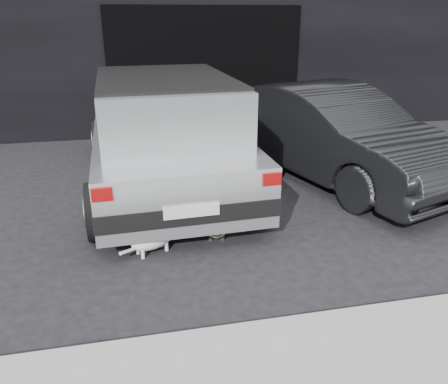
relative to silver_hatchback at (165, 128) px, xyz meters
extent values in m
plane|color=black|center=(0.12, -1.00, -0.90)|extent=(80.00, 80.00, 0.00)
cube|color=black|center=(1.12, 5.00, 1.60)|extent=(34.00, 4.00, 5.00)
cube|color=black|center=(1.12, 2.99, 0.40)|extent=(4.00, 0.10, 2.60)
cube|color=gray|center=(1.12, -3.60, -0.84)|extent=(18.00, 0.25, 0.12)
cube|color=silver|center=(0.00, 0.11, -0.34)|extent=(2.16, 4.53, 0.71)
cube|color=silver|center=(0.00, -0.11, 0.36)|extent=(1.87, 3.04, 0.71)
cube|color=black|center=(0.00, -0.11, 0.36)|extent=(1.87, 2.92, 0.57)
cube|color=black|center=(0.08, -2.03, -0.45)|extent=(2.01, 0.26, 0.21)
cube|color=black|center=(-0.09, 2.26, -0.45)|extent=(2.01, 0.26, 0.21)
cube|color=silver|center=(0.09, -2.13, -0.38)|extent=(0.59, 0.04, 0.14)
cube|color=#8C0707|center=(-0.79, -2.16, -0.10)|extent=(0.21, 0.04, 0.14)
cube|color=#8C0707|center=(0.96, -2.09, -0.10)|extent=(0.21, 0.04, 0.14)
cube|color=black|center=(0.00, -0.11, 0.74)|extent=(1.85, 2.74, 0.03)
cylinder|color=black|center=(-0.91, -1.52, -0.56)|extent=(0.28, 0.69, 0.69)
cylinder|color=slate|center=(-1.05, -1.53, -0.56)|extent=(0.04, 0.38, 0.38)
cylinder|color=black|center=(1.03, -1.45, -0.56)|extent=(0.28, 0.69, 0.69)
cylinder|color=slate|center=(1.17, -1.44, -0.56)|extent=(0.04, 0.38, 0.38)
cylinder|color=black|center=(-1.04, 1.62, -0.56)|extent=(0.28, 0.69, 0.69)
cylinder|color=slate|center=(-1.17, 1.61, -0.56)|extent=(0.04, 0.38, 0.38)
cylinder|color=black|center=(0.90, 1.69, -0.56)|extent=(0.28, 0.69, 0.69)
cylinder|color=slate|center=(1.04, 1.70, -0.56)|extent=(0.04, 0.38, 0.38)
imported|color=black|center=(2.58, -0.08, -0.19)|extent=(2.77, 4.57, 1.42)
ellipsoid|color=beige|center=(0.43, -1.69, -0.78)|extent=(0.37, 0.60, 0.22)
ellipsoid|color=beige|center=(0.40, -1.83, -0.76)|extent=(0.28, 0.28, 0.20)
ellipsoid|color=black|center=(0.38, -1.97, -0.72)|extent=(0.18, 0.16, 0.14)
sphere|color=black|center=(0.37, -2.04, -0.73)|extent=(0.06, 0.06, 0.06)
cone|color=black|center=(0.42, -1.96, -0.65)|extent=(0.06, 0.07, 0.08)
cone|color=black|center=(0.34, -1.95, -0.65)|extent=(0.06, 0.07, 0.08)
cylinder|color=black|center=(0.47, -1.86, -0.87)|extent=(0.05, 0.05, 0.07)
cylinder|color=black|center=(0.33, -1.84, -0.87)|extent=(0.05, 0.05, 0.07)
cylinder|color=black|center=(0.52, -1.54, -0.87)|extent=(0.05, 0.05, 0.07)
cylinder|color=black|center=(0.38, -1.51, -0.87)|extent=(0.05, 0.05, 0.07)
cylinder|color=black|center=(0.48, -1.39, -0.82)|extent=(0.10, 0.31, 0.09)
ellipsoid|color=white|center=(-0.34, -1.97, -0.75)|extent=(0.54, 0.42, 0.21)
ellipsoid|color=white|center=(-0.23, -1.93, -0.73)|extent=(0.28, 0.28, 0.18)
ellipsoid|color=white|center=(-0.11, -1.87, -0.66)|extent=(0.17, 0.17, 0.12)
sphere|color=white|center=(-0.06, -1.85, -0.66)|extent=(0.06, 0.06, 0.06)
cone|color=white|center=(-0.14, -1.85, -0.60)|extent=(0.07, 0.06, 0.06)
cone|color=white|center=(-0.11, -1.91, -0.60)|extent=(0.07, 0.06, 0.06)
cylinder|color=white|center=(-0.23, -1.86, -0.84)|extent=(0.04, 0.04, 0.12)
cylinder|color=white|center=(-0.19, -1.97, -0.84)|extent=(0.04, 0.04, 0.12)
cylinder|color=white|center=(-0.50, -1.98, -0.84)|extent=(0.04, 0.04, 0.12)
cylinder|color=white|center=(-0.45, -2.09, -0.84)|extent=(0.04, 0.04, 0.12)
cylinder|color=white|center=(-0.58, -2.08, -0.80)|extent=(0.22, 0.21, 0.08)
ellipsoid|color=gray|center=(-0.41, -2.03, -0.73)|extent=(0.21, 0.19, 0.09)
camera|label=1|loc=(-0.44, -6.25, 1.53)|focal=35.00mm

